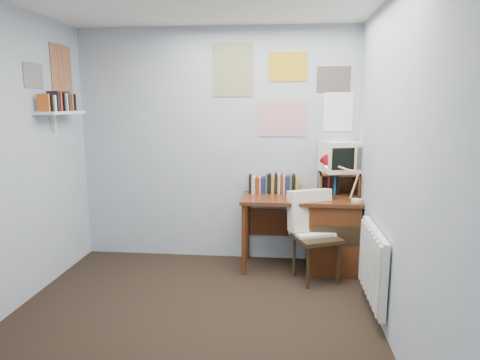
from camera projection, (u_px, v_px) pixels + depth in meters
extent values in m
plane|color=black|center=(182.00, 339.00, 3.14)|extent=(3.50, 3.50, 0.00)
cube|color=#ABB6C3|center=(217.00, 146.00, 4.63)|extent=(3.00, 0.02, 2.50)
cube|color=#ABB6C3|center=(404.00, 175.00, 2.77)|extent=(0.02, 3.50, 2.50)
cube|color=#5D2D15|center=(300.00, 199.00, 4.37)|extent=(1.20, 0.55, 0.03)
cube|color=#5D2D15|center=(332.00, 236.00, 4.40)|extent=(0.50, 0.50, 0.72)
cylinder|color=#5D2D15|center=(244.00, 240.00, 4.26)|extent=(0.04, 0.04, 0.72)
cylinder|color=#5D2D15|center=(247.00, 227.00, 4.72)|extent=(0.04, 0.04, 0.72)
cube|color=#5D2D15|center=(276.00, 222.00, 4.70)|extent=(0.64, 0.02, 0.30)
cube|color=black|center=(317.00, 238.00, 4.12)|extent=(0.56, 0.55, 0.85)
cube|color=#B50C19|center=(358.00, 182.00, 4.13)|extent=(0.28, 0.25, 0.39)
cube|color=#5D2D15|center=(338.00, 184.00, 4.42)|extent=(0.40, 0.30, 0.25)
cube|color=beige|center=(340.00, 155.00, 4.38)|extent=(0.44, 0.42, 0.34)
cube|color=#5D2D15|center=(277.00, 183.00, 4.55)|extent=(0.60, 0.14, 0.22)
cube|color=white|center=(373.00, 264.00, 3.46)|extent=(0.09, 0.80, 0.60)
cube|color=white|center=(61.00, 113.00, 4.07)|extent=(0.20, 0.62, 0.24)
cube|color=white|center=(283.00, 89.00, 4.45)|extent=(1.20, 0.01, 0.90)
cube|color=white|center=(48.00, 72.00, 4.01)|extent=(0.01, 0.70, 0.60)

